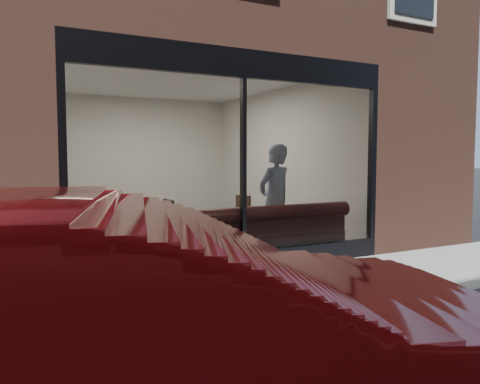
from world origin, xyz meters
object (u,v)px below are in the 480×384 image
cafe_chair_left (158,241)px  parked_car (120,361)px  cafe_table_right (251,209)px  cafe_chair_right (236,233)px  banquette (231,252)px  person (275,201)px  cafe_table_left (113,215)px

cafe_chair_left → parked_car: 5.95m
cafe_table_right → cafe_chair_right: cafe_table_right is taller
cafe_table_right → parked_car: (-3.55, -5.24, 0.01)m
banquette → person: person is taller
cafe_table_right → cafe_chair_left: 1.73m
cafe_table_right → cafe_chair_left: cafe_table_right is taller
cafe_chair_right → person: bearing=79.0°
person → cafe_table_right: bearing=-102.7°
cafe_table_left → cafe_table_right: 2.40m
person → parked_car: (-3.60, -4.51, -0.19)m
banquette → cafe_chair_right: banquette is taller
cafe_table_left → cafe_chair_left: size_ratio=1.42×
banquette → cafe_chair_left: banquette is taller
cafe_table_left → cafe_chair_right: cafe_table_left is taller
banquette → cafe_chair_right: bearing=60.5°
cafe_chair_left → cafe_chair_right: size_ratio=1.17×
cafe_table_left → cafe_chair_right: size_ratio=1.67×
person → cafe_table_left: size_ratio=3.03×
cafe_table_left → cafe_table_right: size_ratio=1.00×
person → cafe_table_left: (-2.44, 1.01, -0.21)m
person → parked_car: person is taller
cafe_chair_left → cafe_chair_right: 1.56m
banquette → parked_car: (-2.67, -4.27, 0.53)m
cafe_table_left → parked_car: parked_car is taller
cafe_table_right → banquette: bearing=-132.3°
person → cafe_table_left: person is taller
cafe_chair_right → parked_car: size_ratio=0.08×
banquette → cafe_chair_left: bearing=119.0°
banquette → cafe_table_left: bearing=140.4°
parked_car → cafe_table_left: bearing=3.0°
cafe_table_left → cafe_table_right: bearing=-6.8°
banquette → parked_car: 5.07m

